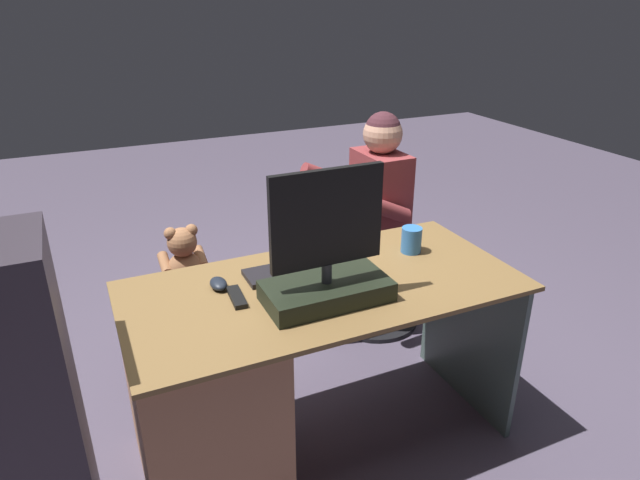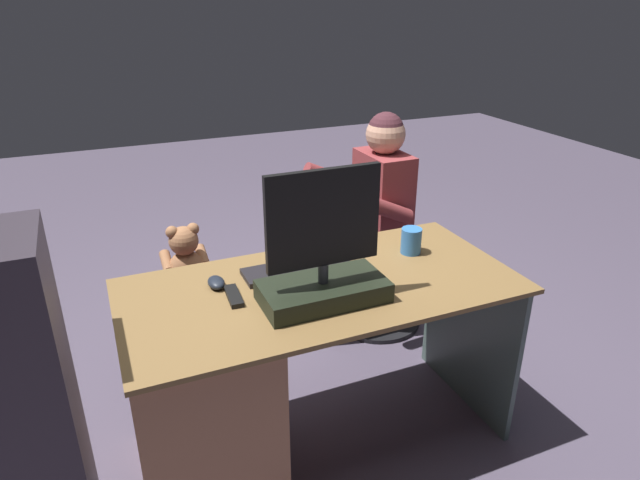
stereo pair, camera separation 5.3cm
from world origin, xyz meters
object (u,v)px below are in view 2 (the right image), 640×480
visitor_chair (379,282)px  cup (411,241)px  teddy_bear (185,258)px  person (370,207)px  keyboard (297,269)px  monitor (323,267)px  computer_mouse (216,282)px  desk (223,388)px  tv_remote (234,296)px  office_chair_teddy (192,321)px

visitor_chair → cup: bearing=71.2°
teddy_bear → person: person is taller
keyboard → visitor_chair: keyboard is taller
person → keyboard: bearing=43.2°
monitor → cup: 0.54m
teddy_bear → visitor_chair: 1.09m
monitor → cup: size_ratio=4.45×
computer_mouse → cup: size_ratio=0.90×
monitor → visitor_chair: 1.25m
computer_mouse → person: bearing=-147.9°
monitor → keyboard: 0.27m
desk → monitor: (-0.36, 0.11, 0.48)m
person → cup: bearing=77.4°
tv_remote → keyboard: bearing=-155.1°
desk → monitor: 0.61m
cup → teddy_bear: 1.07m
teddy_bear → visitor_chair: teddy_bear is taller
teddy_bear → visitor_chair: (-1.03, 0.03, -0.33)m
desk → tv_remote: (-0.07, -0.03, 0.36)m
desk → office_chair_teddy: bearing=-91.8°
desk → person: (-0.98, -0.73, 0.32)m
tv_remote → visitor_chair: bearing=-140.9°
monitor → computer_mouse: (0.32, -0.24, -0.11)m
monitor → office_chair_teddy: monitor is taller
monitor → tv_remote: bearing=-25.0°
desk → office_chair_teddy: 0.76m
desk → office_chair_teddy: (-0.02, -0.75, -0.15)m
desk → office_chair_teddy: desk is taller
monitor → person: size_ratio=0.40×
computer_mouse → tv_remote: computer_mouse is taller
teddy_bear → keyboard: bearing=118.0°
monitor → keyboard: size_ratio=1.14×
monitor → computer_mouse: bearing=-36.7°
teddy_bear → person: (-0.96, 0.03, 0.12)m
keyboard → office_chair_teddy: size_ratio=0.80×
keyboard → desk: bearing=21.1°
tv_remote → teddy_bear: size_ratio=0.48×
desk → keyboard: bearing=-158.9°
tv_remote → teddy_bear: (0.05, -0.73, -0.16)m
keyboard → computer_mouse: size_ratio=4.38×
office_chair_teddy → person: 1.07m
teddy_bear → visitor_chair: bearing=178.3°
cup → tv_remote: bearing=6.0°
keyboard → visitor_chair: size_ratio=0.87×
monitor → person: 1.06m
cup → teddy_bear: (0.82, -0.65, -0.21)m
monitor → tv_remote: monitor is taller
visitor_chair → person: size_ratio=0.41×
desk → tv_remote: tv_remote is taller
desk → teddy_bear: bearing=-91.7°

